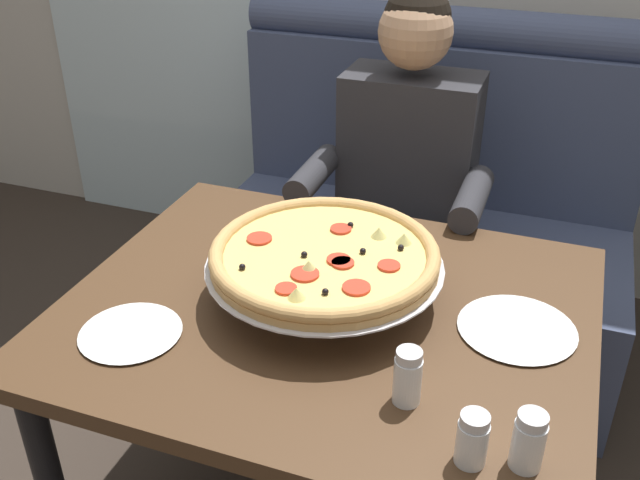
{
  "coord_description": "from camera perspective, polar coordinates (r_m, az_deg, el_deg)",
  "views": [
    {
      "loc": [
        0.43,
        -1.23,
        1.64
      ],
      "look_at": [
        -0.05,
        0.09,
        0.83
      ],
      "focal_mm": 40.49,
      "sensor_mm": 36.0,
      "label": 1
    }
  ],
  "objects": [
    {
      "name": "pizza",
      "position": [
        1.57,
        0.37,
        -1.32
      ],
      "size": [
        0.52,
        0.52,
        0.14
      ],
      "color": "silver",
      "rests_on": "dining_table"
    },
    {
      "name": "shaker_oregano",
      "position": [
        1.33,
        6.92,
        -10.95
      ],
      "size": [
        0.05,
        0.05,
        0.11
      ],
      "color": "white",
      "rests_on": "dining_table"
    },
    {
      "name": "booth_bench",
      "position": [
        2.53,
        7.63,
        0.26
      ],
      "size": [
        1.39,
        0.78,
        1.13
      ],
      "color": "#424C6B",
      "rests_on": "ground_plane"
    },
    {
      "name": "dining_table",
      "position": [
        1.65,
        0.54,
        -7.71
      ],
      "size": [
        1.14,
        0.93,
        0.72
      ],
      "color": "#4C331E",
      "rests_on": "ground_plane"
    },
    {
      "name": "plate_near_right",
      "position": [
        1.57,
        15.32,
        -6.6
      ],
      "size": [
        0.25,
        0.25,
        0.02
      ],
      "color": "white",
      "rests_on": "dining_table"
    },
    {
      "name": "shaker_pepper_flakes",
      "position": [
        1.26,
        16.11,
        -15.26
      ],
      "size": [
        0.05,
        0.05,
        0.11
      ],
      "color": "white",
      "rests_on": "dining_table"
    },
    {
      "name": "diner_main",
      "position": [
        2.16,
        6.27,
        4.21
      ],
      "size": [
        0.54,
        0.64,
        1.27
      ],
      "color": "#2D3342",
      "rests_on": "ground_plane"
    },
    {
      "name": "patio_chair",
      "position": [
        4.04,
        -3.67,
        13.81
      ],
      "size": [
        0.4,
        0.4,
        0.86
      ],
      "color": "black",
      "rests_on": "ground_plane"
    },
    {
      "name": "shaker_parmesan",
      "position": [
        1.25,
        11.91,
        -15.37
      ],
      "size": [
        0.05,
        0.05,
        0.1
      ],
      "color": "white",
      "rests_on": "dining_table"
    },
    {
      "name": "plate_near_left",
      "position": [
        1.55,
        -14.77,
        -6.92
      ],
      "size": [
        0.21,
        0.21,
        0.02
      ],
      "color": "white",
      "rests_on": "dining_table"
    }
  ]
}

